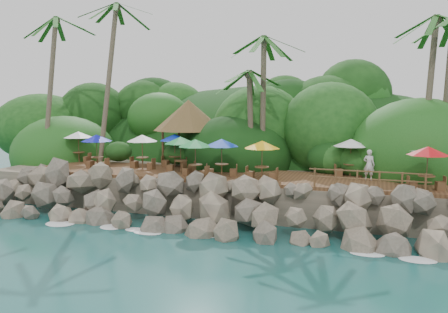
% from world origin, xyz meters
% --- Properties ---
extents(ground, '(140.00, 140.00, 0.00)m').
position_xyz_m(ground, '(0.00, 0.00, 0.00)').
color(ground, '#19514F').
rests_on(ground, ground).
extents(land_base, '(32.00, 25.20, 2.10)m').
position_xyz_m(land_base, '(0.00, 16.00, 1.05)').
color(land_base, gray).
rests_on(land_base, ground).
extents(jungle_hill, '(44.80, 28.00, 15.40)m').
position_xyz_m(jungle_hill, '(0.00, 23.50, 0.00)').
color(jungle_hill, '#143811').
rests_on(jungle_hill, ground).
extents(seawall, '(29.00, 4.00, 2.30)m').
position_xyz_m(seawall, '(0.00, 2.00, 1.15)').
color(seawall, gray).
rests_on(seawall, ground).
extents(terrace, '(26.00, 5.00, 0.20)m').
position_xyz_m(terrace, '(0.00, 6.00, 2.20)').
color(terrace, brown).
rests_on(terrace, land_base).
extents(jungle_foliage, '(44.00, 16.00, 12.00)m').
position_xyz_m(jungle_foliage, '(0.00, 15.00, 0.00)').
color(jungle_foliage, '#143811').
rests_on(jungle_foliage, ground).
extents(foam_line, '(25.20, 0.80, 0.06)m').
position_xyz_m(foam_line, '(0.00, 0.30, 0.03)').
color(foam_line, white).
rests_on(foam_line, ground).
extents(palms, '(33.33, 6.94, 13.00)m').
position_xyz_m(palms, '(0.43, 8.74, 11.66)').
color(palms, brown).
rests_on(palms, ground).
extents(palapa, '(5.10, 5.10, 4.60)m').
position_xyz_m(palapa, '(-3.99, 9.83, 5.79)').
color(palapa, brown).
rests_on(palapa, ground).
extents(dining_clusters, '(25.45, 5.31, 2.28)m').
position_xyz_m(dining_clusters, '(-0.14, 5.99, 4.20)').
color(dining_clusters, brown).
rests_on(dining_clusters, terrace).
extents(railing, '(6.10, 0.10, 1.00)m').
position_xyz_m(railing, '(8.69, 3.65, 2.91)').
color(railing, brown).
rests_on(railing, terrace).
extents(waiter, '(0.74, 0.58, 1.79)m').
position_xyz_m(waiter, '(8.64, 6.59, 3.19)').
color(waiter, silver).
rests_on(waiter, terrace).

